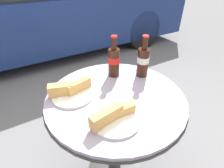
% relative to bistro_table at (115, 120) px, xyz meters
% --- Properties ---
extents(bistro_table, '(0.71, 0.71, 0.70)m').
position_rel_bistro_table_xyz_m(bistro_table, '(0.00, 0.00, 0.00)').
color(bistro_table, '#333333').
rests_on(bistro_table, ground_plane).
extents(cola_bottle_left, '(0.07, 0.07, 0.24)m').
position_rel_bistro_table_xyz_m(cola_bottle_left, '(0.10, 0.18, 0.27)').
color(cola_bottle_left, '#33190F').
rests_on(cola_bottle_left, bistro_table).
extents(cola_bottle_right, '(0.07, 0.07, 0.24)m').
position_rel_bistro_table_xyz_m(cola_bottle_right, '(0.24, 0.09, 0.27)').
color(cola_bottle_right, '#33190F').
rests_on(cola_bottle_right, bistro_table).
extents(lunch_plate_near, '(0.23, 0.22, 0.07)m').
position_rel_bistro_table_xyz_m(lunch_plate_near, '(-0.09, -0.14, 0.19)').
color(lunch_plate_near, white).
rests_on(lunch_plate_near, bistro_table).
extents(lunch_plate_far, '(0.22, 0.21, 0.07)m').
position_rel_bistro_table_xyz_m(lunch_plate_far, '(-0.19, 0.12, 0.20)').
color(lunch_plate_far, white).
rests_on(lunch_plate_far, bistro_table).
extents(parked_car, '(4.51, 1.75, 1.45)m').
position_rel_bistro_table_xyz_m(parked_car, '(0.19, 2.56, 0.15)').
color(parked_car, navy).
rests_on(parked_car, ground_plane).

